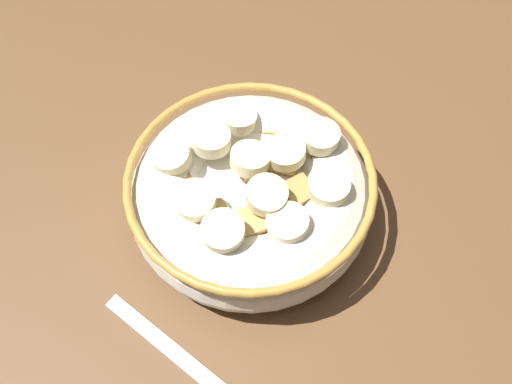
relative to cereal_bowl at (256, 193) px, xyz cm
name	(u,v)px	position (x,y,z in cm)	size (l,w,h in cm)	color
ground_plane	(256,220)	(0.01, 0.00, -3.88)	(123.12, 123.12, 2.00)	brown
cereal_bowl	(256,193)	(0.00, 0.00, 0.00)	(17.02, 17.02, 6.44)	silver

